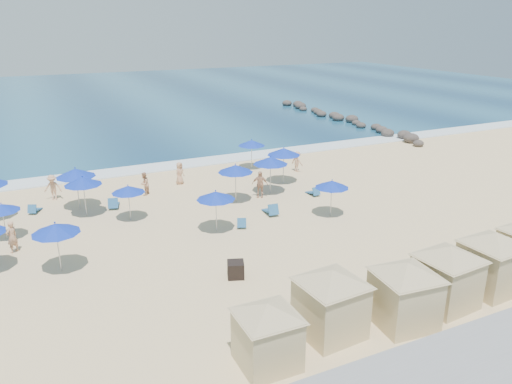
# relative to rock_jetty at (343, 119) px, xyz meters

# --- Properties ---
(ground) EXTENTS (160.00, 160.00, 0.00)m
(ground) POSITION_rel_rock_jetty_xyz_m (-24.01, -24.90, -0.36)
(ground) COLOR beige
(ground) RESTS_ON ground
(ocean) EXTENTS (160.00, 80.00, 0.06)m
(ocean) POSITION_rel_rock_jetty_xyz_m (-24.01, 30.10, -0.33)
(ocean) COLOR navy
(ocean) RESTS_ON ground
(surf_line) EXTENTS (160.00, 2.50, 0.08)m
(surf_line) POSITION_rel_rock_jetty_xyz_m (-24.01, -9.40, -0.32)
(surf_line) COLOR white
(surf_line) RESTS_ON ground
(rock_jetty) EXTENTS (2.56, 26.66, 0.96)m
(rock_jetty) POSITION_rel_rock_jetty_xyz_m (0.00, 0.00, 0.00)
(rock_jetty) COLOR #2F2927
(rock_jetty) RESTS_ON ground
(trash_bin) EXTENTS (0.96, 0.96, 0.75)m
(trash_bin) POSITION_rel_rock_jetty_xyz_m (-25.86, -28.44, 0.01)
(trash_bin) COLOR black
(trash_bin) RESTS_ON ground
(cabana_0) EXTENTS (4.13, 4.13, 2.59)m
(cabana_0) POSITION_rel_rock_jetty_xyz_m (-27.33, -34.49, 1.12)
(cabana_0) COLOR #CAB78A
(cabana_0) RESTS_ON ground
(cabana_1) EXTENTS (4.61, 4.61, 2.90)m
(cabana_1) POSITION_rel_rock_jetty_xyz_m (-24.44, -33.92, 1.30)
(cabana_1) COLOR #CAB78A
(cabana_1) RESTS_ON ground
(cabana_2) EXTENTS (4.54, 4.54, 2.86)m
(cabana_2) POSITION_rel_rock_jetty_xyz_m (-21.55, -34.60, 1.28)
(cabana_2) COLOR #CAB78A
(cabana_2) RESTS_ON ground
(cabana_3) EXTENTS (4.59, 4.59, 2.89)m
(cabana_3) POSITION_rel_rock_jetty_xyz_m (-19.08, -34.28, 1.29)
(cabana_3) COLOR #CAB78A
(cabana_3) RESTS_ON ground
(cabana_4) EXTENTS (4.68, 4.68, 2.94)m
(cabana_4) POSITION_rel_rock_jetty_xyz_m (-16.43, -34.21, 1.32)
(cabana_4) COLOR #CAB78A
(cabana_4) RESTS_ON ground
(umbrella_0) EXTENTS (1.82, 1.82, 2.08)m
(umbrella_0) POSITION_rel_rock_jetty_xyz_m (-35.25, -19.27, 1.44)
(umbrella_0) COLOR #A5A8AD
(umbrella_0) RESTS_ON ground
(umbrella_2) EXTENTS (2.37, 2.37, 2.70)m
(umbrella_2) POSITION_rel_rock_jetty_xyz_m (-31.12, -16.22, 1.98)
(umbrella_2) COLOR #A5A8AD
(umbrella_2) RESTS_ON ground
(umbrella_3) EXTENTS (2.19, 2.19, 2.49)m
(umbrella_3) POSITION_rel_rock_jetty_xyz_m (-32.98, -24.37, 1.80)
(umbrella_3) COLOR #A5A8AD
(umbrella_3) RESTS_ON ground
(umbrella_4) EXTENTS (2.20, 2.20, 2.50)m
(umbrella_4) POSITION_rel_rock_jetty_xyz_m (-30.90, -17.58, 1.80)
(umbrella_4) COLOR #A5A8AD
(umbrella_4) RESTS_ON ground
(umbrella_5) EXTENTS (1.92, 1.92, 2.19)m
(umbrella_5) POSITION_rel_rock_jetty_xyz_m (-28.68, -19.44, 1.53)
(umbrella_5) COLOR #A5A8AD
(umbrella_5) RESTS_ON ground
(umbrella_6) EXTENTS (2.13, 2.13, 2.42)m
(umbrella_6) POSITION_rel_rock_jetty_xyz_m (-24.73, -23.18, 1.74)
(umbrella_6) COLOR #A5A8AD
(umbrella_6) RESTS_ON ground
(umbrella_7) EXTENTS (2.25, 2.25, 2.56)m
(umbrella_7) POSITION_rel_rock_jetty_xyz_m (-21.86, -19.26, 1.86)
(umbrella_7) COLOR #A5A8AD
(umbrella_7) RESTS_ON ground
(umbrella_8) EXTENTS (2.33, 2.33, 2.65)m
(umbrella_8) POSITION_rel_rock_jetty_xyz_m (-19.11, -18.76, 1.93)
(umbrella_8) COLOR #A5A8AD
(umbrella_8) RESTS_ON ground
(umbrella_9) EXTENTS (2.10, 2.10, 2.39)m
(umbrella_9) POSITION_rel_rock_jetty_xyz_m (-17.69, -12.81, 1.71)
(umbrella_9) COLOR #A5A8AD
(umbrella_9) RESTS_ON ground
(umbrella_10) EXTENTS (2.35, 2.35, 2.68)m
(umbrella_10) POSITION_rel_rock_jetty_xyz_m (-17.22, -17.14, 1.96)
(umbrella_10) COLOR #A5A8AD
(umbrella_10) RESTS_ON ground
(umbrella_11) EXTENTS (2.02, 2.02, 2.29)m
(umbrella_11) POSITION_rel_rock_jetty_xyz_m (-17.74, -23.98, 1.63)
(umbrella_11) COLOR #A5A8AD
(umbrella_11) RESTS_ON ground
(beach_chair_1) EXTENTS (0.92, 1.25, 0.63)m
(beach_chair_1) POSITION_rel_rock_jetty_xyz_m (-33.70, -15.75, -0.14)
(beach_chair_1) COLOR #265B8C
(beach_chair_1) RESTS_ON ground
(beach_chair_2) EXTENTS (0.94, 1.47, 0.75)m
(beach_chair_2) POSITION_rel_rock_jetty_xyz_m (-29.18, -16.98, -0.10)
(beach_chair_2) COLOR #265B8C
(beach_chair_2) RESTS_ON ground
(beach_chair_3) EXTENTS (0.93, 1.25, 0.63)m
(beach_chair_3) POSITION_rel_rock_jetty_xyz_m (-23.22, -23.21, -0.14)
(beach_chair_3) COLOR #265B8C
(beach_chair_3) RESTS_ON ground
(beach_chair_4) EXTENTS (0.75, 1.45, 0.77)m
(beach_chair_4) POSITION_rel_rock_jetty_xyz_m (-20.85, -22.25, -0.09)
(beach_chair_4) COLOR #265B8C
(beach_chair_4) RESTS_ON ground
(beach_chair_5) EXTENTS (0.53, 1.17, 0.64)m
(beach_chair_5) POSITION_rel_rock_jetty_xyz_m (-16.66, -20.37, -0.14)
(beach_chair_5) COLOR #265B8C
(beach_chair_5) RESTS_ON ground
(beachgoer_0) EXTENTS (0.72, 0.70, 1.67)m
(beachgoer_0) POSITION_rel_rock_jetty_xyz_m (-34.92, -21.20, 0.47)
(beachgoer_0) COLOR tan
(beachgoer_0) RESTS_ON ground
(beachgoer_1) EXTENTS (0.92, 0.96, 1.56)m
(beachgoer_1) POSITION_rel_rock_jetty_xyz_m (-26.83, -15.37, 0.42)
(beachgoer_1) COLOR tan
(beachgoer_1) RESTS_ON ground
(beachgoer_2) EXTENTS (1.11, 0.96, 1.79)m
(beachgoer_2) POSITION_rel_rock_jetty_xyz_m (-20.09, -19.16, 0.53)
(beachgoer_2) COLOR tan
(beachgoer_2) RESTS_ON ground
(beachgoer_3) EXTENTS (0.91, 1.16, 1.57)m
(beachgoer_3) POSITION_rel_rock_jetty_xyz_m (-14.87, -15.04, 0.42)
(beachgoer_3) COLOR tan
(beachgoer_3) RESTS_ON ground
(beachgoer_4) EXTENTS (0.93, 0.87, 1.61)m
(beachgoer_4) POSITION_rel_rock_jetty_xyz_m (-23.98, -14.13, 0.44)
(beachgoer_4) COLOR tan
(beachgoer_4) RESTS_ON ground
(beachgoer_5) EXTENTS (1.23, 0.97, 1.68)m
(beachgoer_5) POSITION_rel_rock_jetty_xyz_m (-32.41, -13.74, 0.48)
(beachgoer_5) COLOR tan
(beachgoer_5) RESTS_ON ground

